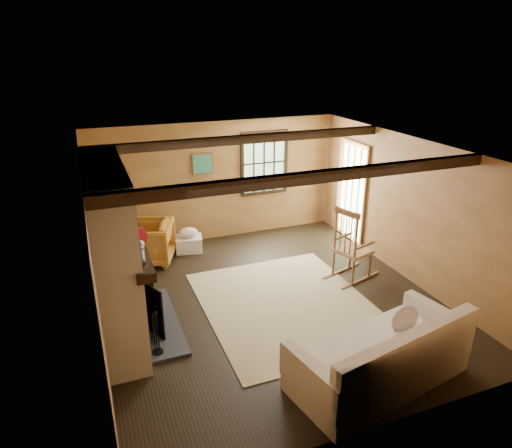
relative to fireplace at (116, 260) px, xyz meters
name	(u,v)px	position (x,y,z in m)	size (l,w,h in m)	color
ground	(270,301)	(2.23, 0.00, -1.10)	(5.50, 5.50, 0.00)	black
room_envelope	(278,196)	(2.45, 0.26, 0.53)	(5.02, 5.52, 2.44)	#B0713E
fireplace	(116,260)	(0.00, 0.00, 0.00)	(1.02, 2.30, 2.40)	#A25E3E
rug	(287,304)	(2.43, -0.20, -1.10)	(2.50, 3.00, 0.01)	tan
rocking_chair	(351,249)	(3.81, 0.22, -0.56)	(1.03, 0.74, 1.29)	#AB8253
sofa	(383,360)	(2.75, -2.18, -0.79)	(2.34, 1.38, 0.89)	silver
firewood_pile	(120,250)	(0.19, 2.55, -1.00)	(0.58, 0.11, 0.21)	brown
laundry_basket	(189,244)	(1.48, 2.28, -0.95)	(0.50, 0.38, 0.30)	white
basket_pillow	(188,232)	(1.48, 2.28, -0.71)	(0.37, 0.29, 0.18)	silver
armchair	(149,242)	(0.69, 2.10, -0.72)	(0.83, 0.85, 0.77)	#BF6026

